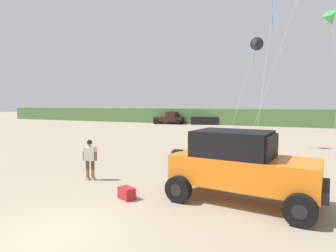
# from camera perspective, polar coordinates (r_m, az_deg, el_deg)

# --- Properties ---
(ground_plane) EXTENTS (220.00, 220.00, 0.00)m
(ground_plane) POSITION_cam_1_polar(r_m,az_deg,el_deg) (7.59, -22.39, -19.93)
(ground_plane) COLOR gray
(dune_ridge) EXTENTS (90.00, 8.73, 2.46)m
(dune_ridge) POSITION_cam_1_polar(r_m,az_deg,el_deg) (47.40, 11.56, 2.04)
(dune_ridge) COLOR #4C703D
(dune_ridge) RESTS_ON ground_plane
(jeep) EXTENTS (4.96, 2.79, 2.26)m
(jeep) POSITION_cam_1_polar(r_m,az_deg,el_deg) (9.15, 14.68, -7.64)
(jeep) COLOR orange
(jeep) RESTS_ON ground_plane
(person_watching) EXTENTS (0.59, 0.41, 1.67)m
(person_watching) POSITION_cam_1_polar(r_m,az_deg,el_deg) (11.86, -15.71, -6.22)
(person_watching) COLOR #8C664C
(person_watching) RESTS_ON ground_plane
(cooler_box) EXTENTS (0.66, 0.56, 0.38)m
(cooler_box) POSITION_cam_1_polar(r_m,az_deg,el_deg) (9.47, -8.47, -13.46)
(cooler_box) COLOR #B21E23
(cooler_box) RESTS_ON ground_plane
(distant_pickup) EXTENTS (4.77, 2.79, 1.98)m
(distant_pickup) POSITION_cam_1_polar(r_m,az_deg,el_deg) (44.66, 0.31, 1.61)
(distant_pickup) COLOR black
(distant_pickup) RESTS_ON ground_plane
(distant_sedan) EXTENTS (4.51, 2.80, 1.20)m
(distant_sedan) POSITION_cam_1_polar(r_m,az_deg,el_deg) (43.86, 7.53, 1.09)
(distant_sedan) COLOR black
(distant_sedan) RESTS_ON ground_plane
(kite_black_sled) EXTENTS (2.08, 2.56, 7.76)m
(kite_black_sled) POSITION_cam_1_polar(r_m,az_deg,el_deg) (20.61, 17.52, 15.58)
(kite_black_sled) COLOR black
(kite_black_sled) RESTS_ON ground_plane
(kite_purple_stunt) EXTENTS (1.99, 2.29, 9.40)m
(kite_purple_stunt) POSITION_cam_1_polar(r_m,az_deg,el_deg) (22.96, 30.35, 18.32)
(kite_purple_stunt) COLOR green
(kite_purple_stunt) RESTS_ON ground_plane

